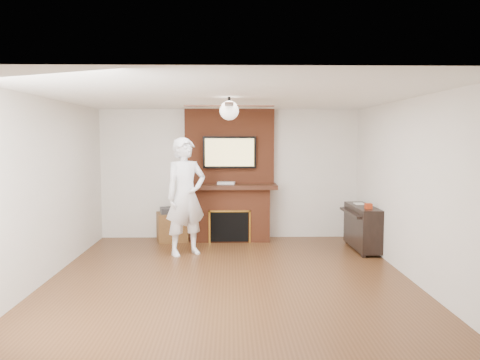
{
  "coord_description": "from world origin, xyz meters",
  "views": [
    {
      "loc": [
        0.01,
        -6.34,
        1.95
      ],
      "look_at": [
        0.16,
        0.9,
        1.3
      ],
      "focal_mm": 35.0,
      "sensor_mm": 36.0,
      "label": 1
    }
  ],
  "objects_px": {
    "fireplace": "(230,188)",
    "piano": "(362,226)",
    "side_table": "(172,225)",
    "person": "(186,197)"
  },
  "relations": [
    {
      "from": "side_table",
      "to": "person",
      "type": "bearing_deg",
      "value": -84.67
    },
    {
      "from": "fireplace",
      "to": "person",
      "type": "relative_size",
      "value": 1.28
    },
    {
      "from": "piano",
      "to": "side_table",
      "type": "bearing_deg",
      "value": 165.23
    },
    {
      "from": "piano",
      "to": "fireplace",
      "type": "bearing_deg",
      "value": 157.72
    },
    {
      "from": "fireplace",
      "to": "person",
      "type": "xyz_separation_m",
      "value": [
        -0.73,
        -1.15,
        -0.02
      ]
    },
    {
      "from": "person",
      "to": "side_table",
      "type": "height_order",
      "value": "person"
    },
    {
      "from": "fireplace",
      "to": "side_table",
      "type": "height_order",
      "value": "fireplace"
    },
    {
      "from": "fireplace",
      "to": "side_table",
      "type": "distance_m",
      "value": 1.31
    },
    {
      "from": "fireplace",
      "to": "piano",
      "type": "bearing_deg",
      "value": -21.1
    },
    {
      "from": "fireplace",
      "to": "piano",
      "type": "distance_m",
      "value": 2.54
    }
  ]
}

